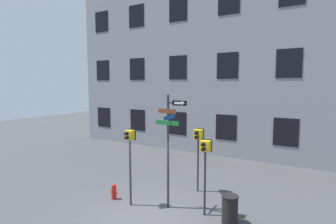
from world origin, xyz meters
The scene contains 8 objects.
ground_plane centered at (0.00, 0.00, 0.00)m, with size 60.00×60.00×0.00m, color #424244.
building_facade centered at (0.00, 8.92, 5.72)m, with size 24.00×0.64×11.43m.
street_sign_pole centered at (0.36, 0.86, 2.51)m, with size 1.21×0.79×4.19m.
pedestrian_signal_left centered at (-1.02, 0.33, 2.21)m, with size 0.34×0.40×2.89m.
pedestrian_signal_right centered at (1.69, 1.01, 2.09)m, with size 0.38×0.40×2.67m.
pedestrian_signal_across centered at (0.64, 2.80, 2.16)m, with size 0.42×0.40×2.71m.
fire_hydrant centered at (-1.93, 0.41, 0.30)m, with size 0.35×0.19×0.62m.
trash_bin centered at (2.62, 0.92, 0.47)m, with size 0.55×0.55×0.94m.
Camera 1 is at (4.99, -7.19, 4.52)m, focal length 28.00 mm.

